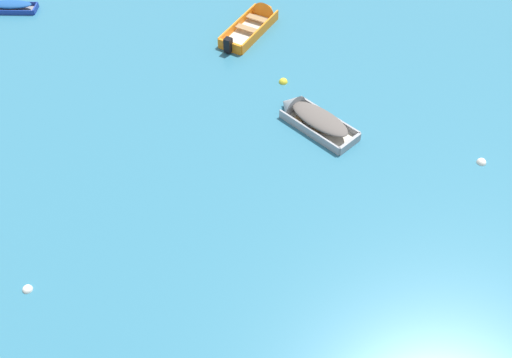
% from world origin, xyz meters
% --- Properties ---
extents(rowboat_deep_blue_far_left, '(3.26, 1.15, 0.90)m').
position_xyz_m(rowboat_deep_blue_far_left, '(-15.61, 33.46, 0.24)').
color(rowboat_deep_blue_far_left, gray).
rests_on(rowboat_deep_blue_far_left, ground_plane).
extents(rowboat_orange_foreground_center, '(3.22, 4.83, 1.37)m').
position_xyz_m(rowboat_orange_foreground_center, '(-0.86, 33.21, 0.26)').
color(rowboat_orange_foreground_center, beige).
rests_on(rowboat_orange_foreground_center, ground_plane).
extents(rowboat_grey_near_left, '(4.04, 3.77, 1.37)m').
position_xyz_m(rowboat_grey_near_left, '(2.08, 25.22, 0.33)').
color(rowboat_grey_near_left, beige).
rests_on(rowboat_grey_near_left, ground_plane).
extents(mooring_buoy_central, '(0.44, 0.44, 0.44)m').
position_xyz_m(mooring_buoy_central, '(0.82, 28.04, 0.00)').
color(mooring_buoy_central, yellow).
rests_on(mooring_buoy_central, ground_plane).
extents(mooring_buoy_midfield, '(0.37, 0.37, 0.37)m').
position_xyz_m(mooring_buoy_midfield, '(-7.73, 15.27, 0.00)').
color(mooring_buoy_midfield, silver).
rests_on(mooring_buoy_midfield, ground_plane).
extents(mooring_buoy_near_foreground, '(0.42, 0.42, 0.42)m').
position_xyz_m(mooring_buoy_near_foreground, '(9.63, 23.08, 0.00)').
color(mooring_buoy_near_foreground, silver).
rests_on(mooring_buoy_near_foreground, ground_plane).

